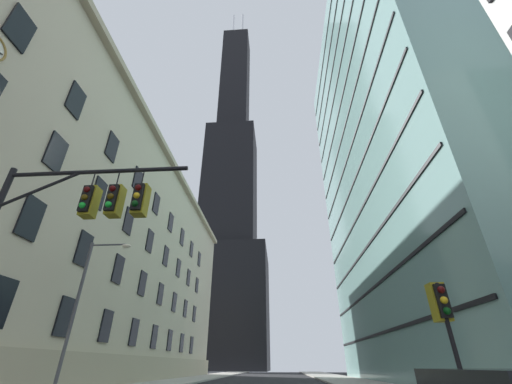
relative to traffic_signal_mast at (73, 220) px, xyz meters
The scene contains 6 objects.
station_building 27.20m from the traffic_signal_mast, 125.11° to the left, with size 17.81×59.90×24.12m.
dark_skyscraper 106.72m from the traffic_signal_mast, 96.64° to the left, with size 27.47×27.47×173.72m.
glass_office_midrise 40.32m from the traffic_signal_mast, 44.27° to the left, with size 19.00×37.80×51.84m.
traffic_signal_mast is the anchor object (origin of this frame).
traffic_light_near_right 11.16m from the traffic_signal_mast, ahead, with size 0.40×0.63×3.40m.
street_lamppost 9.78m from the traffic_signal_mast, 117.01° to the left, with size 2.51×0.32×7.74m.
Camera 1 is at (1.87, -6.06, 1.46)m, focal length 21.95 mm.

